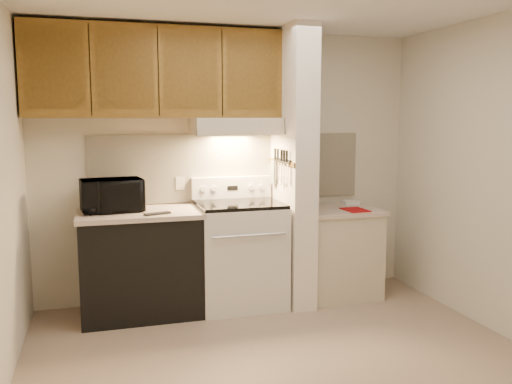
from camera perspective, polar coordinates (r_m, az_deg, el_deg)
name	(u,v)px	position (r m, az deg, el deg)	size (l,w,h in m)	color
floor	(280,357)	(4.06, 2.58, -16.95)	(3.60, 3.60, 0.00)	tan
wall_back	(230,166)	(5.15, -2.77, 2.79)	(3.60, 0.02, 2.50)	beige
wall_right	(500,176)	(4.62, 24.30, 1.53)	(0.02, 3.00, 2.50)	beige
backsplash	(230,167)	(5.14, -2.73, 2.61)	(2.60, 0.02, 0.63)	white
range_body	(239,255)	(4.95, -1.76, -6.70)	(0.76, 0.65, 0.92)	silver
oven_window	(249,260)	(4.64, -0.76, -7.16)	(0.50, 0.01, 0.30)	black
oven_handle	(250,236)	(4.56, -0.64, -4.61)	(0.02, 0.02, 0.65)	silver
cooktop	(239,204)	(4.85, -1.78, -1.26)	(0.74, 0.64, 0.03)	black
range_backguard	(232,187)	(5.11, -2.59, 0.50)	(0.76, 0.08, 0.20)	silver
range_display	(233,188)	(5.07, -2.48, 0.44)	(0.10, 0.01, 0.04)	black
range_knob_left_outer	(203,189)	(5.01, -5.58, 0.32)	(0.05, 0.05, 0.02)	silver
range_knob_left_inner	(214,189)	(5.03, -4.46, 0.36)	(0.05, 0.05, 0.02)	silver
range_knob_right_inner	(251,187)	(5.11, -0.51, 0.51)	(0.05, 0.05, 0.02)	silver
range_knob_right_outer	(261,187)	(5.14, 0.56, 0.55)	(0.05, 0.05, 0.02)	silver
dishwasher_front	(141,265)	(4.83, -12.03, -7.55)	(1.00, 0.63, 0.87)	black
left_countertop	(139,214)	(4.73, -12.19, -2.23)	(1.04, 0.67, 0.04)	beige
spoon_rest	(157,214)	(4.54, -10.33, -2.24)	(0.22, 0.07, 0.01)	black
teal_jar	(128,202)	(4.93, -13.36, -1.08)	(0.08, 0.08, 0.09)	#2B6161
outlet	(180,183)	(5.05, -7.99, 0.91)	(0.08, 0.01, 0.12)	beige
microwave	(112,195)	(4.75, -14.94, -0.34)	(0.50, 0.34, 0.28)	black
partition_pillar	(293,168)	(4.96, 3.93, 2.59)	(0.22, 0.70, 2.50)	white
pillar_trim	(281,162)	(4.92, 2.67, 3.14)	(0.01, 0.70, 0.04)	brown
knife_strip	(282,161)	(4.87, 2.79, 3.32)	(0.02, 0.42, 0.04)	black
knife_blade_a	(288,174)	(4.71, 3.34, 1.95)	(0.01, 0.04, 0.16)	silver
knife_handle_a	(287,156)	(4.72, 3.26, 3.79)	(0.02, 0.02, 0.10)	black
knife_blade_b	(284,174)	(4.80, 2.94, 1.95)	(0.01, 0.04, 0.18)	silver
knife_handle_b	(284,156)	(4.79, 2.97, 3.85)	(0.02, 0.02, 0.10)	black
knife_blade_c	(281,174)	(4.87, 2.69, 1.90)	(0.01, 0.04, 0.20)	silver
knife_handle_c	(282,155)	(4.85, 2.71, 3.90)	(0.02, 0.02, 0.10)	black
knife_blade_d	(279,171)	(4.94, 2.40, 2.22)	(0.01, 0.04, 0.16)	silver
knife_handle_d	(278,154)	(4.95, 2.32, 3.98)	(0.02, 0.02, 0.10)	black
knife_blade_e	(275,171)	(5.03, 2.05, 2.21)	(0.01, 0.04, 0.18)	silver
knife_handle_e	(275,154)	(5.02, 2.03, 4.04)	(0.02, 0.02, 0.10)	black
oven_mitt	(274,173)	(5.08, 1.86, 2.06)	(0.03, 0.09, 0.22)	gray
right_cab_base	(337,254)	(5.28, 8.56, -6.47)	(0.70, 0.60, 0.81)	beige
right_countertop	(338,210)	(5.19, 8.66, -1.92)	(0.74, 0.64, 0.04)	beige
red_folder	(355,210)	(5.10, 10.39, -1.86)	(0.20, 0.27, 0.01)	#A1090C
white_box	(351,202)	(5.44, 9.97, -1.08)	(0.15, 0.10, 0.04)	white
range_hood	(235,126)	(4.91, -2.19, 6.93)	(0.78, 0.44, 0.15)	beige
hood_lip	(241,132)	(4.71, -1.55, 6.35)	(0.78, 0.04, 0.06)	beige
upper_cabinets	(156,73)	(4.85, -10.46, 12.24)	(2.18, 0.33, 0.77)	brown
cab_door_a	(54,69)	(4.67, -20.49, 12.05)	(0.46, 0.01, 0.63)	brown
cab_gap_a	(90,70)	(4.66, -17.07, 12.21)	(0.01, 0.01, 0.73)	black
cab_door_b	(125,70)	(4.67, -13.65, 12.32)	(0.46, 0.01, 0.63)	brown
cab_gap_b	(158,71)	(4.69, -10.25, 12.40)	(0.01, 0.01, 0.73)	black
cab_door_c	(191,72)	(4.73, -6.89, 12.42)	(0.46, 0.01, 0.63)	brown
cab_gap_c	(222,73)	(4.78, -3.59, 12.41)	(0.01, 0.01, 0.73)	black
cab_door_d	(252,74)	(4.85, -0.38, 12.36)	(0.46, 0.01, 0.63)	brown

